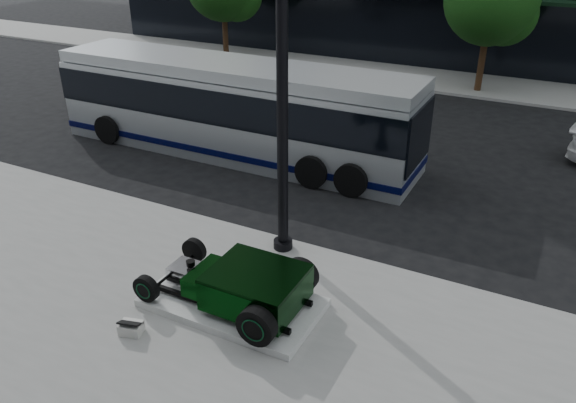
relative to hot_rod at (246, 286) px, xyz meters
The scene contains 8 objects.
ground 4.82m from the hot_rod, 89.78° to the left, with size 120.00×120.00×0.00m, color black.
sidewalk_far 18.78m from the hot_rod, 89.94° to the left, with size 70.00×4.00×0.12m, color gray.
street_trees 18.15m from the hot_rod, 86.27° to the left, with size 29.80×3.80×5.70m.
display_plinth 0.60m from the hot_rod, behind, with size 3.40×1.80×0.15m, color silver.
hot_rod is the anchor object (origin of this frame).
info_plaque 2.23m from the hot_rod, 134.99° to the right, with size 0.46×0.39×0.31m.
lamppost 3.91m from the hot_rod, 101.02° to the left, with size 0.44×0.44×7.93m.
transit_bus 8.56m from the hot_rod, 123.76° to the left, with size 12.12×2.88×2.92m.
Camera 1 is at (4.68, -12.15, 6.95)m, focal length 35.00 mm.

